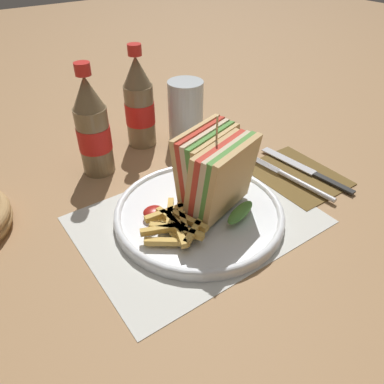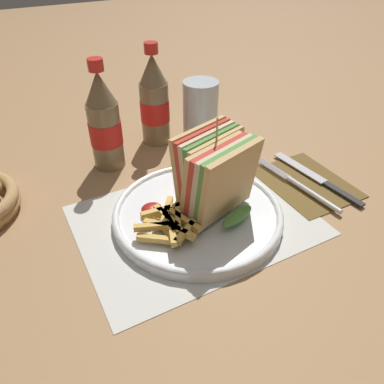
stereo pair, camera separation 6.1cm
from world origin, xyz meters
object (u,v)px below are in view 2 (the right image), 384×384
object	(u,v)px
coke_bottle_far	(154,102)
plate_main	(198,213)
glass_near	(200,112)
fork	(304,188)
coke_bottle_near	(104,123)
club_sandwich	(216,175)
knife	(317,178)

from	to	relation	value
coke_bottle_far	plate_main	bearing A→B (deg)	-99.83
plate_main	glass_near	size ratio (longest dim) A/B	2.10
fork	glass_near	size ratio (longest dim) A/B	1.52
fork	coke_bottle_near	distance (m)	0.38
fork	coke_bottle_far	distance (m)	0.35
club_sandwich	glass_near	bearing A→B (deg)	66.06
club_sandwich	fork	xyz separation A→B (m)	(0.17, -0.03, -0.07)
plate_main	coke_bottle_near	world-z (taller)	coke_bottle_near
plate_main	coke_bottle_far	size ratio (longest dim) A/B	1.32
knife	coke_bottle_near	world-z (taller)	coke_bottle_near
coke_bottle_near	coke_bottle_far	world-z (taller)	same
glass_near	club_sandwich	bearing A→B (deg)	-113.94
knife	glass_near	bearing A→B (deg)	109.87
plate_main	fork	bearing A→B (deg)	-7.73
coke_bottle_near	knife	bearing A→B (deg)	-36.29
fork	coke_bottle_near	bearing A→B (deg)	131.89
club_sandwich	knife	xyz separation A→B (m)	(0.22, -0.01, -0.07)
plate_main	fork	world-z (taller)	plate_main
coke_bottle_near	glass_near	xyz separation A→B (m)	(0.21, 0.01, -0.02)
club_sandwich	knife	world-z (taller)	club_sandwich
fork	coke_bottle_far	world-z (taller)	coke_bottle_far
plate_main	coke_bottle_near	bearing A→B (deg)	108.13
fork	coke_bottle_near	size ratio (longest dim) A/B	0.96
club_sandwich	coke_bottle_far	world-z (taller)	coke_bottle_far
coke_bottle_far	coke_bottle_near	bearing A→B (deg)	-158.69
fork	coke_bottle_far	size ratio (longest dim) A/B	0.96
coke_bottle_far	club_sandwich	bearing A→B (deg)	-93.66
plate_main	knife	xyz separation A→B (m)	(0.25, -0.01, -0.00)
fork	club_sandwich	bearing A→B (deg)	166.00
coke_bottle_far	fork	bearing A→B (deg)	-62.85
club_sandwich	coke_bottle_near	size ratio (longest dim) A/B	0.75
coke_bottle_near	glass_near	distance (m)	0.21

